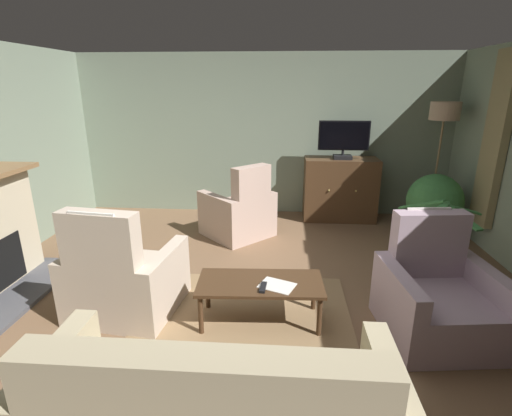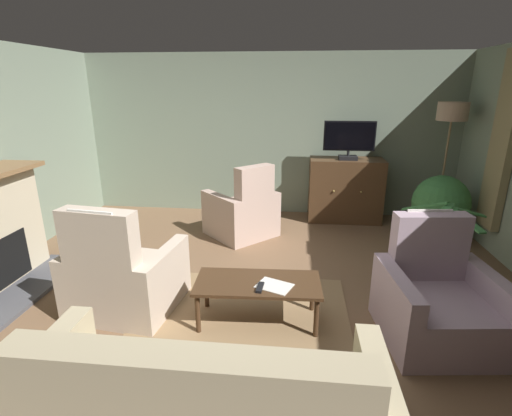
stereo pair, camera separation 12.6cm
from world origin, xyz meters
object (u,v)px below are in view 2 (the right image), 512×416
object	(u,v)px
television	(349,139)
sofa_floral	(204,414)
armchair_near_window	(243,213)
potted_plant_small_fern_corner	(441,261)
tv_remote	(260,287)
tv_cabinet	(345,191)
armchair_angled_to_table	(438,302)
armchair_by_fireplace	(124,277)
potted_plant_on_hearth_side	(440,205)
folded_newspaper	(274,286)
coffee_table	(258,286)
floor_lamp	(451,124)

from	to	relation	value
television	sofa_floral	world-z (taller)	television
armchair_near_window	sofa_floral	bearing A→B (deg)	-85.66
potted_plant_small_fern_corner	sofa_floral	bearing A→B (deg)	-131.59
tv_remote	sofa_floral	bearing A→B (deg)	-4.40
tv_cabinet	armchair_angled_to_table	world-z (taller)	armchair_angled_to_table
armchair_by_fireplace	potted_plant_on_hearth_side	world-z (taller)	armchair_by_fireplace
television	potted_plant_small_fern_corner	size ratio (longest dim) A/B	0.79
folded_newspaper	armchair_near_window	xyz separation A→B (m)	(-0.59, 2.17, -0.07)
sofa_floral	armchair_by_fireplace	bearing A→B (deg)	127.89
armchair_angled_to_table	folded_newspaper	bearing A→B (deg)	-178.64
tv_remote	armchair_angled_to_table	size ratio (longest dim) A/B	0.16
tv_cabinet	television	size ratio (longest dim) A/B	1.48
folded_newspaper	armchair_by_fireplace	distance (m)	1.47
coffee_table	floor_lamp	xyz separation A→B (m)	(2.50, 2.77, 1.20)
tv_cabinet	potted_plant_on_hearth_side	world-z (taller)	tv_cabinet
tv_cabinet	potted_plant_small_fern_corner	distance (m)	2.15
potted_plant_on_hearth_side	tv_cabinet	bearing A→B (deg)	149.12
television	armchair_angled_to_table	world-z (taller)	television
folded_newspaper	armchair_by_fireplace	world-z (taller)	armchair_by_fireplace
folded_newspaper	potted_plant_on_hearth_side	distance (m)	3.16
tv_remote	potted_plant_on_hearth_side	xyz separation A→B (m)	(2.29, 2.35, 0.10)
tv_cabinet	folded_newspaper	distance (m)	3.17
armchair_angled_to_table	armchair_by_fireplace	bearing A→B (deg)	177.85
armchair_near_window	armchair_by_fireplace	distance (m)	2.21
tv_remote	folded_newspaper	distance (m)	0.13
armchair_near_window	television	bearing A→B (deg)	27.49
television	folded_newspaper	size ratio (longest dim) A/B	2.58
tv_cabinet	potted_plant_small_fern_corner	xyz separation A→B (m)	(0.85, -1.96, -0.24)
armchair_angled_to_table	floor_lamp	xyz separation A→B (m)	(0.94, 2.80, 1.25)
television	potted_plant_on_hearth_side	bearing A→B (deg)	-29.01
tv_cabinet	armchair_angled_to_table	distance (m)	3.03
potted_plant_small_fern_corner	tv_remote	bearing A→B (deg)	-149.75
armchair_by_fireplace	potted_plant_on_hearth_side	bearing A→B (deg)	30.71
sofa_floral	armchair_by_fireplace	size ratio (longest dim) A/B	1.84
folded_newspaper	sofa_floral	distance (m)	1.36
tv_cabinet	armchair_by_fireplace	xyz separation A→B (m)	(-2.41, -2.88, -0.13)
coffee_table	armchair_near_window	world-z (taller)	armchair_near_window
folded_newspaper	armchair_near_window	world-z (taller)	armchair_near_window
armchair_near_window	armchair_by_fireplace	xyz separation A→B (m)	(-0.87, -2.03, 0.00)
folded_newspaper	coffee_table	bearing A→B (deg)	180.00
tv_cabinet	tv_remote	xyz separation A→B (m)	(-1.07, -3.08, -0.05)
floor_lamp	armchair_near_window	bearing A→B (deg)	-167.23
tv_remote	potted_plant_small_fern_corner	distance (m)	2.23
potted_plant_small_fern_corner	floor_lamp	world-z (taller)	floor_lamp
floor_lamp	armchair_by_fireplace	bearing A→B (deg)	-144.69
television	armchair_angled_to_table	bearing A→B (deg)	-81.19
potted_plant_small_fern_corner	television	bearing A→B (deg)	113.95
armchair_angled_to_table	floor_lamp	distance (m)	3.21
coffee_table	tv_remote	size ratio (longest dim) A/B	6.79
tv_cabinet	potted_plant_on_hearth_side	distance (m)	1.42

